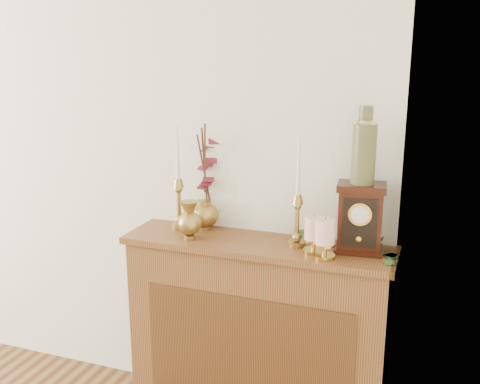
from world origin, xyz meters
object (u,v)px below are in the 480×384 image
at_px(candlestick_center, 297,212).
at_px(mantel_clock, 360,219).
at_px(candlestick_left, 179,195).
at_px(bud_vase, 189,221).
at_px(ceramic_vase, 364,149).
at_px(ginger_jar, 207,180).

relative_size(candlestick_center, mantel_clock, 1.58).
bearing_deg(candlestick_center, candlestick_left, 175.25).
bearing_deg(bud_vase, mantel_clock, 7.53).
bearing_deg(ceramic_vase, bud_vase, -172.26).
height_order(ginger_jar, mantel_clock, ginger_jar).
xyz_separation_m(candlestick_center, ceramic_vase, (0.27, 0.02, 0.29)).
xyz_separation_m(candlestick_left, candlestick_center, (0.60, -0.05, -0.01)).
relative_size(candlestick_center, ginger_jar, 0.92).
height_order(candlestick_center, mantel_clock, candlestick_center).
height_order(candlestick_center, bud_vase, candlestick_center).
height_order(candlestick_center, ceramic_vase, ceramic_vase).
xyz_separation_m(candlestick_left, mantel_clock, (0.87, -0.03, -0.02)).
xyz_separation_m(bud_vase, ceramic_vase, (0.75, 0.10, 0.36)).
distance_m(candlestick_center, ginger_jar, 0.50).
relative_size(mantel_clock, ceramic_vase, 0.93).
bearing_deg(candlestick_left, bud_vase, -48.29).
bearing_deg(candlestick_center, bud_vase, -170.65).
bearing_deg(candlestick_center, ginger_jar, 165.27).
distance_m(candlestick_left, ginger_jar, 0.16).
relative_size(bud_vase, ceramic_vase, 0.55).
bearing_deg(bud_vase, candlestick_center, 9.35).
bearing_deg(ceramic_vase, candlestick_center, -175.20).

